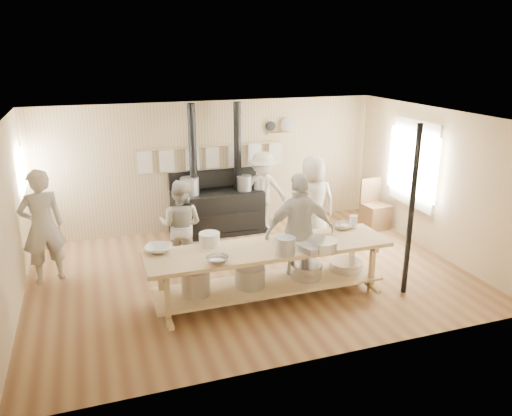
# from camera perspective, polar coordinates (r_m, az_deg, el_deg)

# --- Properties ---
(ground) EXTENTS (7.00, 7.00, 0.00)m
(ground) POSITION_cam_1_polar(r_m,az_deg,el_deg) (8.37, -0.66, -7.59)
(ground) COLOR brown
(ground) RESTS_ON ground
(room_shell) EXTENTS (7.00, 7.00, 7.00)m
(room_shell) POSITION_cam_1_polar(r_m,az_deg,el_deg) (7.80, -0.71, 3.22)
(room_shell) COLOR tan
(room_shell) RESTS_ON ground
(window_right) EXTENTS (0.09, 1.50, 1.65)m
(window_right) POSITION_cam_1_polar(r_m,az_deg,el_deg) (9.93, 17.61, 4.87)
(window_right) COLOR beige
(window_right) RESTS_ON ground
(left_opening) EXTENTS (0.00, 0.90, 0.90)m
(left_opening) POSITION_cam_1_polar(r_m,az_deg,el_deg) (9.46, -25.13, 3.99)
(left_opening) COLOR white
(left_opening) RESTS_ON ground
(stove) EXTENTS (1.90, 0.75, 2.60)m
(stove) POSITION_cam_1_polar(r_m,az_deg,el_deg) (10.07, -4.47, 0.06)
(stove) COLOR black
(stove) RESTS_ON ground
(towel_rail) EXTENTS (3.00, 0.04, 0.47)m
(towel_rail) POSITION_cam_1_polar(r_m,az_deg,el_deg) (10.07, -4.98, 6.15)
(towel_rail) COLOR tan
(towel_rail) RESTS_ON ground
(back_wall_shelf) EXTENTS (0.63, 0.14, 0.32)m
(back_wall_shelf) POSITION_cam_1_polar(r_m,az_deg,el_deg) (10.46, 2.81, 9.13)
(back_wall_shelf) COLOR tan
(back_wall_shelf) RESTS_ON ground
(prep_table) EXTENTS (3.60, 0.90, 0.85)m
(prep_table) POSITION_cam_1_polar(r_m,az_deg,el_deg) (7.37, 1.45, -6.81)
(prep_table) COLOR tan
(prep_table) RESTS_ON ground
(support_post) EXTENTS (0.08, 0.08, 2.60)m
(support_post) POSITION_cam_1_polar(r_m,az_deg,el_deg) (7.65, 17.33, -0.45)
(support_post) COLOR black
(support_post) RESTS_ON ground
(cook_far_left) EXTENTS (0.78, 0.62, 1.85)m
(cook_far_left) POSITION_cam_1_polar(r_m,az_deg,el_deg) (8.50, -23.24, -1.96)
(cook_far_left) COLOR beige
(cook_far_left) RESTS_ON ground
(cook_left) EXTENTS (0.95, 0.88, 1.55)m
(cook_left) POSITION_cam_1_polar(r_m,az_deg,el_deg) (8.39, -8.58, -1.96)
(cook_left) COLOR beige
(cook_left) RESTS_ON ground
(cook_center) EXTENTS (0.92, 0.66, 1.74)m
(cook_center) POSITION_cam_1_polar(r_m,az_deg,el_deg) (9.25, 6.47, 0.62)
(cook_center) COLOR beige
(cook_center) RESTS_ON ground
(cook_right) EXTENTS (1.12, 0.55, 1.84)m
(cook_right) POSITION_cam_1_polar(r_m,az_deg,el_deg) (7.62, 5.03, -2.76)
(cook_right) COLOR beige
(cook_right) RESTS_ON ground
(cook_by_window) EXTENTS (1.12, 0.74, 1.63)m
(cook_by_window) POSITION_cam_1_polar(r_m,az_deg,el_deg) (10.08, 0.74, 1.88)
(cook_by_window) COLOR beige
(cook_by_window) RESTS_ON ground
(chair) EXTENTS (0.52, 0.52, 1.02)m
(chair) POSITION_cam_1_polar(r_m,az_deg,el_deg) (10.63, 13.39, -0.65)
(chair) COLOR brown
(chair) RESTS_ON ground
(bowl_white_a) EXTENTS (0.49, 0.49, 0.09)m
(bowl_white_a) POSITION_cam_1_polar(r_m,az_deg,el_deg) (7.19, -11.11, -4.59)
(bowl_white_a) COLOR white
(bowl_white_a) RESTS_ON prep_table
(bowl_steel_a) EXTENTS (0.42, 0.42, 0.10)m
(bowl_steel_a) POSITION_cam_1_polar(r_m,az_deg,el_deg) (6.70, -4.43, -5.97)
(bowl_steel_a) COLOR silver
(bowl_steel_a) RESTS_ON prep_table
(bowl_white_b) EXTENTS (0.46, 0.46, 0.09)m
(bowl_white_b) POSITION_cam_1_polar(r_m,az_deg,el_deg) (7.15, 6.62, -4.49)
(bowl_white_b) COLOR white
(bowl_white_b) RESTS_ON prep_table
(bowl_steel_b) EXTENTS (0.37, 0.37, 0.09)m
(bowl_steel_b) POSITION_cam_1_polar(r_m,az_deg,el_deg) (8.04, 9.81, -2.03)
(bowl_steel_b) COLOR silver
(bowl_steel_b) RESTS_ON prep_table
(roasting_pan) EXTENTS (0.52, 0.43, 0.10)m
(roasting_pan) POSITION_cam_1_polar(r_m,az_deg,el_deg) (7.15, 6.72, -4.44)
(roasting_pan) COLOR #B2B2B7
(roasting_pan) RESTS_ON prep_table
(mixing_bowl_large) EXTENTS (0.57, 0.57, 0.14)m
(mixing_bowl_large) POSITION_cam_1_polar(r_m,az_deg,el_deg) (7.19, 7.57, -4.16)
(mixing_bowl_large) COLOR silver
(mixing_bowl_large) RESTS_ON prep_table
(bucket_galv) EXTENTS (0.36, 0.36, 0.25)m
(bucket_galv) POSITION_cam_1_polar(r_m,az_deg,el_deg) (6.95, 3.39, -4.34)
(bucket_galv) COLOR gray
(bucket_galv) RESTS_ON prep_table
(deep_bowl_enamel) EXTENTS (0.33, 0.33, 0.19)m
(deep_bowl_enamel) POSITION_cam_1_polar(r_m,az_deg,el_deg) (7.29, -5.34, -3.57)
(deep_bowl_enamel) COLOR white
(deep_bowl_enamel) RESTS_ON prep_table
(pitcher) EXTENTS (0.15, 0.15, 0.20)m
(pitcher) POSITION_cam_1_polar(r_m,az_deg,el_deg) (8.12, 11.05, -1.52)
(pitcher) COLOR white
(pitcher) RESTS_ON prep_table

